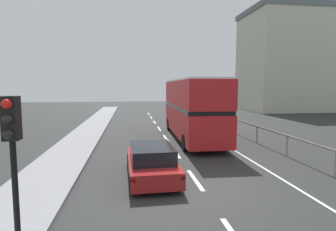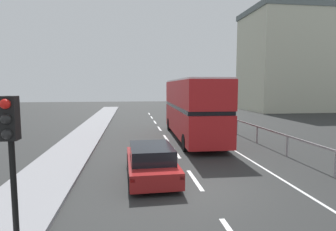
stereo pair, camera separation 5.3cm
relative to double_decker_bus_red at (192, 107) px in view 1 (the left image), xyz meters
name	(u,v)px [view 1 (the left image)]	position (x,y,z in m)	size (l,w,h in m)	color
ground_plane	(200,188)	(-1.83, -9.41, -2.29)	(74.40, 120.00, 0.10)	#282929
near_sidewalk_kerb	(32,194)	(-7.69, -9.41, -2.17)	(2.52, 80.00, 0.14)	gray
lane_paint_markings	(198,141)	(0.19, -1.00, -2.23)	(3.59, 46.00, 0.01)	silver
bridge_side_railing	(246,126)	(3.84, -0.41, -1.32)	(0.10, 42.00, 1.14)	gray
distant_building_block	(313,61)	(24.24, 21.42, 5.42)	(21.86, 10.41, 15.28)	#BBBCA4
double_decker_bus_red	(192,107)	(0.00, 0.00, 0.00)	(2.82, 10.83, 4.17)	#B41C1E
hatchback_car_near	(151,162)	(-3.52, -8.05, -1.59)	(2.00, 4.54, 1.34)	maroon
traffic_signal_pole	(12,137)	(-6.73, -13.12, 0.42)	(0.30, 0.42, 3.35)	black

